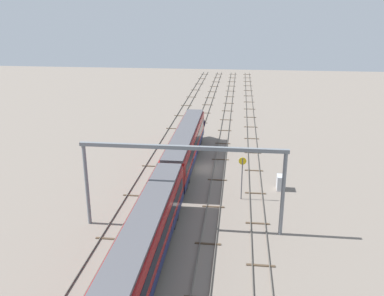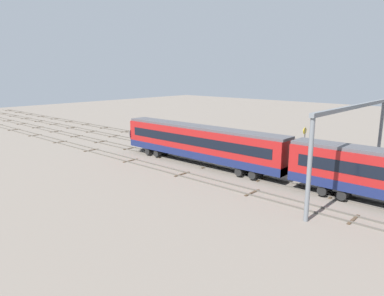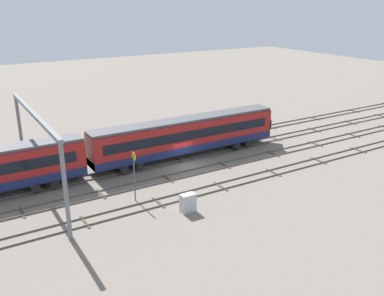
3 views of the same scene
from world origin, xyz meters
TOP-DOWN VIEW (x-y plane):
  - ground_plane at (0.00, 0.00)m, footprint 195.28×195.28m
  - track_near_foreground at (0.00, -6.97)m, footprint 179.28×2.40m
  - track_second_near at (-0.00, -2.32)m, footprint 179.28×2.40m
  - track_with_train at (0.00, 2.32)m, footprint 179.28×2.40m
  - track_second_far at (-0.00, 6.97)m, footprint 179.28×2.40m
  - overhead_gantry at (-16.15, 0.35)m, footprint 0.40×19.30m
  - speed_sign_far_trackside at (-8.81, -5.30)m, footprint 0.14×0.84m
  - relay_cabinet at (-5.64, -9.87)m, footprint 1.41×0.79m

SIDE VIEW (x-z plane):
  - ground_plane at x=0.00m, z-range 0.00..0.00m
  - track_near_foreground at x=0.00m, z-range -0.01..0.15m
  - track_second_near at x=0.00m, z-range -0.01..0.15m
  - track_with_train at x=0.00m, z-range -0.01..0.15m
  - track_second_far at x=0.00m, z-range -0.01..0.15m
  - relay_cabinet at x=-5.64m, z-range 0.00..1.74m
  - speed_sign_far_trackside at x=-8.81m, z-range 0.68..5.65m
  - overhead_gantry at x=-16.15m, z-range 2.21..10.74m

